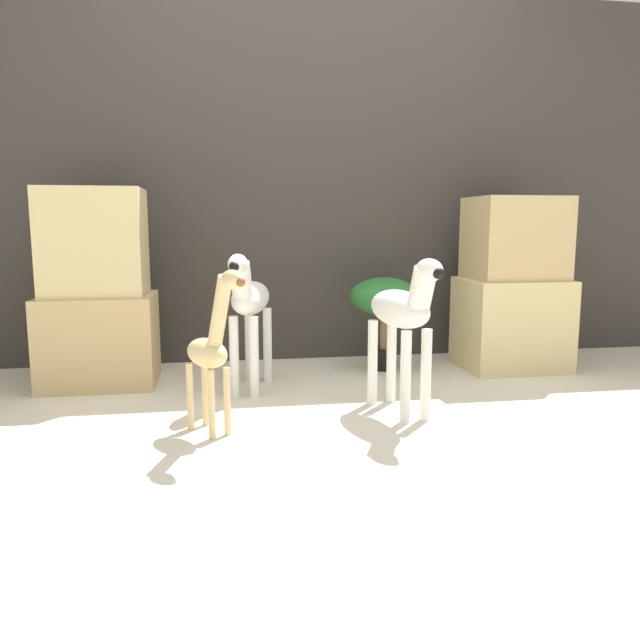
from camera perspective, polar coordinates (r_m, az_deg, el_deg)
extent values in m
plane|color=beige|center=(2.58, 3.03, -10.04)|extent=(14.00, 14.00, 0.00)
cube|color=#38332D|center=(3.86, -1.49, 12.79)|extent=(6.40, 0.08, 2.20)
cube|color=tan|center=(3.44, -19.48, -1.71)|extent=(0.57, 0.47, 0.47)
cube|color=#DBC184|center=(3.39, -19.92, 6.70)|extent=(0.49, 0.41, 0.54)
cube|color=#DBC184|center=(3.77, 17.06, -0.32)|extent=(0.57, 0.47, 0.52)
cube|color=tan|center=(3.73, 17.40, 7.14)|extent=(0.50, 0.42, 0.46)
cylinder|color=white|center=(2.69, 9.66, -4.99)|extent=(0.05, 0.05, 0.39)
cylinder|color=white|center=(2.64, 7.83, -5.21)|extent=(0.05, 0.05, 0.39)
cylinder|color=white|center=(2.94, 6.54, -3.70)|extent=(0.05, 0.05, 0.39)
cylinder|color=white|center=(2.90, 4.82, -3.87)|extent=(0.05, 0.05, 0.39)
ellipsoid|color=white|center=(2.74, 7.25, 1.03)|extent=(0.26, 0.46, 0.16)
cylinder|color=white|center=(2.57, 9.32, 2.95)|extent=(0.13, 0.16, 0.19)
ellipsoid|color=white|center=(2.52, 9.96, 4.51)|extent=(0.12, 0.17, 0.09)
sphere|color=black|center=(2.47, 10.77, 4.21)|extent=(0.05, 0.05, 0.05)
cube|color=black|center=(2.57, 9.32, 3.13)|extent=(0.04, 0.08, 0.15)
cylinder|color=white|center=(3.02, -6.04, -3.40)|extent=(0.05, 0.05, 0.39)
cylinder|color=white|center=(3.04, -7.85, -3.34)|extent=(0.05, 0.05, 0.39)
cylinder|color=white|center=(3.31, -4.82, -2.29)|extent=(0.05, 0.05, 0.39)
cylinder|color=white|center=(3.33, -6.48, -2.24)|extent=(0.05, 0.05, 0.39)
ellipsoid|color=white|center=(3.13, -6.36, 2.00)|extent=(0.28, 0.47, 0.16)
cylinder|color=white|center=(2.94, -7.25, 3.72)|extent=(0.13, 0.16, 0.19)
ellipsoid|color=white|center=(2.88, -7.53, 5.10)|extent=(0.13, 0.17, 0.09)
sphere|color=black|center=(2.82, -7.87, 4.85)|extent=(0.05, 0.05, 0.05)
cube|color=black|center=(2.94, -7.25, 3.88)|extent=(0.05, 0.08, 0.15)
cylinder|color=#E0C184|center=(2.51, -8.49, -7.37)|extent=(0.03, 0.03, 0.27)
cylinder|color=#E0C184|center=(2.47, -9.87, -7.64)|extent=(0.03, 0.03, 0.27)
cylinder|color=#E0C184|center=(2.64, -10.46, -6.58)|extent=(0.03, 0.03, 0.27)
cylinder|color=#E0C184|center=(2.61, -11.79, -6.83)|extent=(0.03, 0.03, 0.27)
ellipsoid|color=#E0C184|center=(2.51, -10.29, -2.98)|extent=(0.23, 0.26, 0.12)
cylinder|color=#E0C184|center=(2.40, -9.16, 0.62)|extent=(0.13, 0.15, 0.30)
ellipsoid|color=#E0C184|center=(2.31, -8.00, 3.69)|extent=(0.12, 0.14, 0.07)
sphere|color=brown|center=(2.27, -7.28, 3.46)|extent=(0.04, 0.04, 0.04)
cylinder|color=black|center=(3.61, 5.80, -3.57)|extent=(0.13, 0.13, 0.12)
cylinder|color=brown|center=(3.58, 5.84, -1.08)|extent=(0.04, 0.04, 0.20)
ellipsoid|color=#286B2D|center=(3.55, 5.89, 2.19)|extent=(0.39, 0.39, 0.21)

